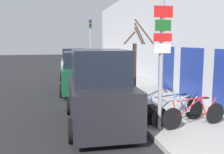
# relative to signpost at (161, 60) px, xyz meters

# --- Properties ---
(ground_plane) EXTENTS (80.00, 80.00, 0.00)m
(ground_plane) POSITION_rel_signpost_xyz_m (-1.40, 6.94, -2.19)
(ground_plane) COLOR black
(sidewalk_curb) EXTENTS (3.20, 32.00, 0.15)m
(sidewalk_curb) POSITION_rel_signpost_xyz_m (1.20, 9.74, -2.12)
(sidewalk_curb) COLOR #9E9B93
(sidewalk_curb) RESTS_ON ground
(building_facade) EXTENTS (0.23, 32.00, 6.50)m
(building_facade) POSITION_rel_signpost_xyz_m (2.95, 9.65, 1.03)
(building_facade) COLOR #BCBCC1
(building_facade) RESTS_ON ground
(signpost) EXTENTS (0.55, 0.14, 3.68)m
(signpost) POSITION_rel_signpost_xyz_m (0.00, 0.00, 0.00)
(signpost) COLOR #939399
(signpost) RESTS_ON sidewalk_curb
(bicycle_0) EXTENTS (2.22, 0.49, 0.91)m
(bicycle_0) POSITION_rel_signpost_xyz_m (1.09, -0.05, -1.65)
(bicycle_0) COLOR black
(bicycle_0) RESTS_ON sidewalk_curb
(bicycle_1) EXTENTS (2.12, 0.79, 0.85)m
(bicycle_1) POSITION_rel_signpost_xyz_m (0.78, 0.35, -1.67)
(bicycle_1) COLOR black
(bicycle_1) RESTS_ON sidewalk_curb
(bicycle_2) EXTENTS (2.30, 0.58, 0.93)m
(bicycle_2) POSITION_rel_signpost_xyz_m (0.66, 0.51, -1.65)
(bicycle_2) COLOR black
(bicycle_2) RESTS_ON sidewalk_curb
(parked_car_0) EXTENTS (2.12, 4.40, 2.46)m
(parked_car_0) POSITION_rel_signpost_xyz_m (-1.62, 1.17, -1.09)
(parked_car_0) COLOR black
(parked_car_0) RESTS_ON ground
(parked_car_1) EXTENTS (2.28, 4.42, 2.17)m
(parked_car_1) POSITION_rel_signpost_xyz_m (-1.71, 6.82, -1.20)
(parked_car_1) COLOR #144728
(parked_car_1) RESTS_ON ground
(parked_car_2) EXTENTS (2.19, 4.38, 2.20)m
(parked_car_2) POSITION_rel_signpost_xyz_m (-1.69, 12.01, -1.20)
(parked_car_2) COLOR #B2B7BC
(parked_car_2) RESTS_ON ground
(pedestrian_near) EXTENTS (0.41, 0.35, 1.58)m
(pedestrian_near) POSITION_rel_signpost_xyz_m (1.18, 9.45, -1.13)
(pedestrian_near) COLOR #4C3D2D
(pedestrian_near) RESTS_ON sidewalk_curb
(street_tree) EXTENTS (1.15, 0.94, 3.47)m
(street_tree) POSITION_rel_signpost_xyz_m (0.22, 3.16, -0.45)
(street_tree) COLOR #3D2D23
(street_tree) RESTS_ON sidewalk_curb
(traffic_light) EXTENTS (0.20, 0.30, 4.50)m
(traffic_light) POSITION_rel_signpost_xyz_m (-0.14, 14.57, 0.84)
(traffic_light) COLOR #939399
(traffic_light) RESTS_ON sidewalk_curb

